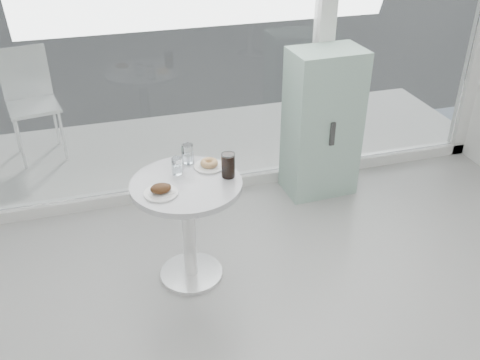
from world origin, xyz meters
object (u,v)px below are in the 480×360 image
object	(u,v)px
water_tumbler_a	(177,167)
plate_donut	(209,164)
main_table	(188,211)
cola_glass	(228,166)
patio_chair	(31,96)
plate_fritter	(161,190)
mint_cabinet	(322,124)
water_tumbler_b	(188,155)

from	to	relation	value
water_tumbler_a	plate_donut	bearing A→B (deg)	7.04
main_table	cola_glass	xyz separation A→B (m)	(0.28, -0.01, 0.30)
water_tumbler_a	main_table	bearing A→B (deg)	-75.63
plate_donut	cola_glass	distance (m)	0.19
patio_chair	plate_fritter	world-z (taller)	patio_chair
plate_fritter	water_tumbler_a	size ratio (longest dim) A/B	1.85
patio_chair	cola_glass	xyz separation A→B (m)	(1.33, -2.18, 0.22)
plate_fritter	cola_glass	world-z (taller)	cola_glass
plate_donut	cola_glass	world-z (taller)	cola_glass
patio_chair	plate_fritter	size ratio (longest dim) A/B	4.82
mint_cabinet	water_tumbler_b	xyz separation A→B (m)	(-1.26, -0.58, 0.19)
plate_donut	water_tumbler_a	xyz separation A→B (m)	(-0.22, -0.03, 0.03)
plate_fritter	water_tumbler_a	bearing A→B (deg)	56.98
main_table	plate_donut	size ratio (longest dim) A/B	3.76
plate_fritter	plate_donut	xyz separation A→B (m)	(0.36, 0.24, -0.01)
main_table	plate_fritter	distance (m)	0.31
water_tumbler_a	cola_glass	distance (m)	0.34
water_tumbler_a	cola_glass	xyz separation A→B (m)	(0.31, -0.13, 0.03)
plate_donut	water_tumbler_b	size ratio (longest dim) A/B	1.55
plate_fritter	water_tumbler_b	size ratio (longest dim) A/B	1.61
plate_donut	water_tumbler_b	xyz separation A→B (m)	(-0.12, 0.10, 0.04)
patio_chair	cola_glass	bearing A→B (deg)	-69.21
main_table	mint_cabinet	distance (m)	1.57
plate_fritter	water_tumbler_b	xyz separation A→B (m)	(0.24, 0.35, 0.03)
water_tumbler_b	plate_fritter	bearing A→B (deg)	-124.28
patio_chair	plate_donut	bearing A→B (deg)	-69.08
main_table	plate_fritter	xyz separation A→B (m)	(-0.17, -0.09, 0.25)
patio_chair	water_tumbler_b	world-z (taller)	patio_chair
main_table	patio_chair	distance (m)	2.41
plate_fritter	plate_donut	distance (m)	0.43
water_tumbler_b	patio_chair	bearing A→B (deg)	120.23
mint_cabinet	cola_glass	world-z (taller)	mint_cabinet
patio_chair	plate_donut	xyz separation A→B (m)	(1.24, -2.02, 0.16)
plate_fritter	cola_glass	xyz separation A→B (m)	(0.45, 0.09, 0.05)
patio_chair	plate_fritter	xyz separation A→B (m)	(0.88, -2.26, 0.16)
patio_chair	plate_fritter	distance (m)	2.44
mint_cabinet	water_tumbler_b	world-z (taller)	mint_cabinet
water_tumbler_a	mint_cabinet	bearing A→B (deg)	27.83
plate_donut	plate_fritter	bearing A→B (deg)	-145.96
plate_donut	water_tumbler_a	distance (m)	0.22
main_table	water_tumbler_b	world-z (taller)	water_tumbler_b
mint_cabinet	water_tumbler_b	bearing A→B (deg)	-157.65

